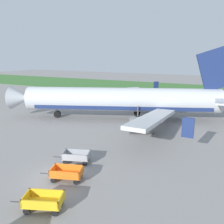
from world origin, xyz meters
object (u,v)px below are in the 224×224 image
(airplane, at_px, (128,100))
(baggage_cart_third_in_row, at_px, (76,156))
(baggage_cart_second_in_row, at_px, (67,173))
(baggage_cart_nearest, at_px, (43,201))

(airplane, xyz_separation_m, baggage_cart_third_in_row, (1.39, -16.42, -2.45))
(baggage_cart_third_in_row, bearing_deg, baggage_cart_second_in_row, -69.39)
(baggage_cart_second_in_row, height_order, baggage_cart_third_in_row, same)
(baggage_cart_second_in_row, xyz_separation_m, baggage_cart_third_in_row, (-1.14, 3.02, 0.00))
(airplane, xyz_separation_m, baggage_cart_second_in_row, (2.53, -19.44, -2.45))
(baggage_cart_second_in_row, distance_m, baggage_cart_third_in_row, 3.23)
(airplane, bearing_deg, baggage_cart_third_in_row, -85.15)
(baggage_cart_third_in_row, bearing_deg, airplane, 94.85)
(airplane, relative_size, baggage_cart_nearest, 10.12)
(airplane, xyz_separation_m, baggage_cart_nearest, (3.42, -23.14, -2.45))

